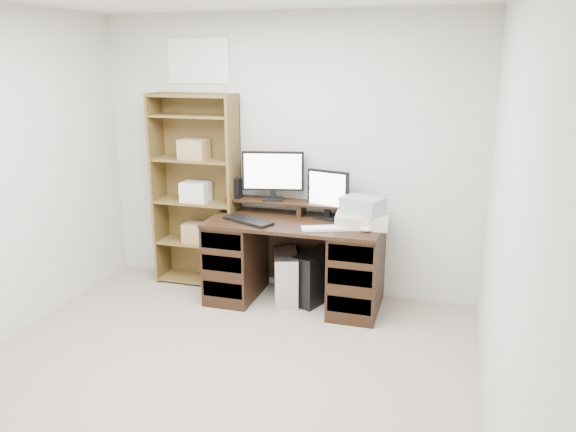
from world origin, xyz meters
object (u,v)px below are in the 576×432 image
at_px(desk, 295,260).
at_px(printer, 362,220).
at_px(monitor_small, 328,192).
at_px(bookshelf, 197,189).
at_px(monitor_wide, 273,173).
at_px(tower_black, 316,277).
at_px(tower_silver, 286,277).

bearing_deg(desk, printer, 1.29).
height_order(monitor_small, bookshelf, bookshelf).
distance_m(monitor_wide, tower_black, 1.00).
relative_size(monitor_small, bookshelf, 0.24).
relative_size(monitor_wide, tower_black, 1.10).
distance_m(tower_silver, tower_black, 0.27).
bearing_deg(tower_silver, bookshelf, 148.20).
xyz_separation_m(tower_silver, bookshelf, (-0.94, 0.21, 0.69)).
xyz_separation_m(tower_silver, tower_black, (0.26, 0.07, 0.00)).
xyz_separation_m(desk, bookshelf, (-1.02, 0.21, 0.53)).
bearing_deg(monitor_small, desk, -130.41).
relative_size(monitor_small, tower_silver, 0.95).
bearing_deg(tower_black, monitor_wide, -177.86).
bearing_deg(monitor_wide, printer, -25.76).
bearing_deg(bookshelf, printer, -7.13).
bearing_deg(tower_silver, monitor_small, 7.67).
bearing_deg(tower_black, monitor_small, 72.99).
distance_m(monitor_wide, bookshelf, 0.78).
height_order(tower_silver, bookshelf, bookshelf).
distance_m(desk, printer, 0.71).
bearing_deg(tower_silver, tower_black, -4.05).
xyz_separation_m(desk, tower_silver, (-0.09, 0.00, -0.17)).
bearing_deg(printer, desk, 175.60).
height_order(monitor_small, tower_silver, monitor_small).
xyz_separation_m(monitor_small, printer, (0.33, -0.16, -0.18)).
bearing_deg(bookshelf, monitor_wide, 0.16).
xyz_separation_m(printer, bookshelf, (-1.60, 0.20, 0.11)).
height_order(monitor_wide, printer, monitor_wide).
distance_m(monitor_wide, tower_silver, 0.93).
distance_m(monitor_small, bookshelf, 1.27).
distance_m(monitor_small, tower_black, 0.76).
relative_size(monitor_small, tower_black, 0.85).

